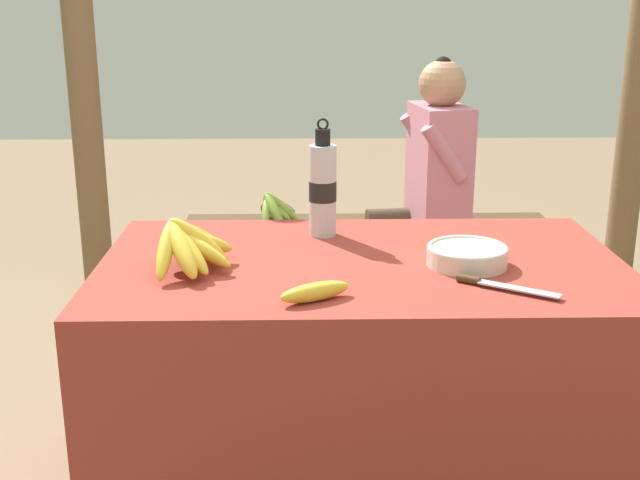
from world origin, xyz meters
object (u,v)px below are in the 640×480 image
banana_bunch_ripe (188,242)px  knife (493,284)px  seated_vendor (429,172)px  banana_bunch_green (275,207)px  wooden_bench (367,237)px  serving_bowl (467,255)px  support_post_near (79,33)px  water_bottle (323,188)px  loose_banana_front (315,292)px

banana_bunch_ripe → knife: 0.75m
seated_vendor → banana_bunch_green: size_ratio=3.96×
knife → wooden_bench: (-0.16, 1.59, -0.36)m
serving_bowl → support_post_near: (-1.43, 1.85, 0.47)m
water_bottle → seated_vendor: seated_vendor is taller
seated_vendor → banana_bunch_green: seated_vendor is taller
wooden_bench → banana_bunch_ripe: bearing=-111.6°
serving_bowl → knife: 0.17m
seated_vendor → water_bottle: bearing=58.9°
banana_bunch_green → support_post_near: size_ratio=0.12×
loose_banana_front → knife: size_ratio=0.79×
seated_vendor → support_post_near: (-1.55, 0.46, 0.55)m
banana_bunch_ripe → banana_bunch_green: size_ratio=1.16×
water_bottle → wooden_bench: size_ratio=0.21×
knife → banana_bunch_ripe: bearing=-159.3°
support_post_near → seated_vendor: bearing=-16.6°
wooden_bench → seated_vendor: seated_vendor is taller
banana_bunch_green → support_post_near: 1.22m
banana_bunch_ripe → water_bottle: bearing=40.0°
water_bottle → wooden_bench: (0.22, 1.14, -0.49)m
serving_bowl → wooden_bench: bearing=95.5°
support_post_near → loose_banana_front: bearing=-63.5°
serving_bowl → loose_banana_front: serving_bowl is taller
loose_banana_front → banana_bunch_green: (-0.15, 1.67, -0.24)m
seated_vendor → loose_banana_front: bearing=64.9°
banana_bunch_ripe → wooden_bench: bearing=68.4°
loose_banana_front → seated_vendor: (0.50, 1.63, -0.07)m
support_post_near → water_bottle: bearing=-55.7°
knife → banana_bunch_green: (-0.57, 1.60, -0.22)m
water_bottle → support_post_near: support_post_near is taller
loose_banana_front → support_post_near: size_ratio=0.07×
serving_bowl → wooden_bench: serving_bowl is taller
loose_banana_front → seated_vendor: size_ratio=0.15×
serving_bowl → seated_vendor: 1.40m
wooden_bench → seated_vendor: bearing=-8.6°
wooden_bench → banana_bunch_green: bearing=179.8°
serving_bowl → banana_bunch_green: (-0.54, 1.43, -0.24)m
banana_bunch_green → support_post_near: (-0.89, 0.42, 0.71)m
knife → banana_bunch_green: knife is taller
banana_bunch_ripe → banana_bunch_green: bearing=83.3°
banana_bunch_ripe → support_post_near: (-0.73, 1.86, 0.43)m
knife → support_post_near: size_ratio=0.09×
serving_bowl → water_bottle: water_bottle is taller
water_bottle → seated_vendor: bearing=66.8°
serving_bowl → loose_banana_front: bearing=-148.2°
banana_bunch_ripe → seated_vendor: size_ratio=0.29×
wooden_bench → support_post_near: (-1.30, 0.42, 0.85)m
banana_bunch_ripe → knife: banana_bunch_ripe is taller
wooden_bench → support_post_near: 1.61m
banana_bunch_green → support_post_near: support_post_near is taller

